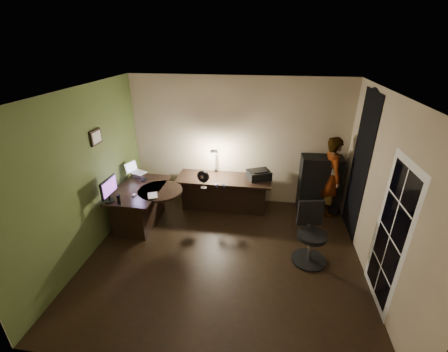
# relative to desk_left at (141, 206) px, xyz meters

# --- Properties ---
(floor) EXTENTS (4.50, 4.00, 0.01)m
(floor) POSITION_rel_desk_left_xyz_m (1.72, -0.74, -0.39)
(floor) COLOR black
(floor) RESTS_ON ground
(ceiling) EXTENTS (4.50, 4.00, 0.01)m
(ceiling) POSITION_rel_desk_left_xyz_m (1.72, -0.74, 2.32)
(ceiling) COLOR silver
(ceiling) RESTS_ON floor
(wall_back) EXTENTS (4.50, 0.01, 2.70)m
(wall_back) POSITION_rel_desk_left_xyz_m (1.72, 1.26, 0.96)
(wall_back) COLOR tan
(wall_back) RESTS_ON floor
(wall_front) EXTENTS (4.50, 0.01, 2.70)m
(wall_front) POSITION_rel_desk_left_xyz_m (1.72, -2.75, 0.96)
(wall_front) COLOR tan
(wall_front) RESTS_ON floor
(wall_left) EXTENTS (0.01, 4.00, 2.70)m
(wall_left) POSITION_rel_desk_left_xyz_m (-0.53, -0.74, 0.96)
(wall_left) COLOR tan
(wall_left) RESTS_ON floor
(wall_right) EXTENTS (0.01, 4.00, 2.70)m
(wall_right) POSITION_rel_desk_left_xyz_m (3.98, -0.74, 0.96)
(wall_right) COLOR tan
(wall_right) RESTS_ON floor
(green_wall_overlay) EXTENTS (0.00, 4.00, 2.70)m
(green_wall_overlay) POSITION_rel_desk_left_xyz_m (-0.52, -0.74, 0.96)
(green_wall_overlay) COLOR #465829
(green_wall_overlay) RESTS_ON floor
(arched_doorway) EXTENTS (0.01, 0.90, 2.60)m
(arched_doorway) POSITION_rel_desk_left_xyz_m (3.96, 0.41, 0.91)
(arched_doorway) COLOR black
(arched_doorway) RESTS_ON floor
(french_door) EXTENTS (0.02, 0.92, 2.10)m
(french_door) POSITION_rel_desk_left_xyz_m (3.96, -1.29, 0.66)
(french_door) COLOR white
(french_door) RESTS_ON floor
(framed_picture) EXTENTS (0.04, 0.30, 0.25)m
(framed_picture) POSITION_rel_desk_left_xyz_m (-0.50, -0.29, 1.46)
(framed_picture) COLOR black
(framed_picture) RESTS_ON wall_left
(desk_left) EXTENTS (0.84, 1.35, 0.77)m
(desk_left) POSITION_rel_desk_left_xyz_m (0.00, 0.00, 0.00)
(desk_left) COLOR black
(desk_left) RESTS_ON floor
(desk_right) EXTENTS (1.94, 0.68, 0.73)m
(desk_right) POSITION_rel_desk_left_xyz_m (1.50, 0.79, -0.02)
(desk_right) COLOR black
(desk_right) RESTS_ON floor
(cabinet) EXTENTS (0.82, 0.43, 1.21)m
(cabinet) POSITION_rel_desk_left_xyz_m (3.45, 1.04, 0.22)
(cabinet) COLOR black
(cabinet) RESTS_ON floor
(laptop_stand) EXTENTS (0.24, 0.21, 0.09)m
(laptop_stand) POSITION_rel_desk_left_xyz_m (-0.20, 0.49, 0.44)
(laptop_stand) COLOR silver
(laptop_stand) RESTS_ON desk_left
(laptop) EXTENTS (0.40, 0.39, 0.21)m
(laptop) POSITION_rel_desk_left_xyz_m (-0.20, 0.49, 0.59)
(laptop) COLOR silver
(laptop) RESTS_ON laptop_stand
(monitor) EXTENTS (0.11, 0.47, 0.31)m
(monitor) POSITION_rel_desk_left_xyz_m (-0.30, -0.53, 0.55)
(monitor) COLOR black
(monitor) RESTS_ON desk_left
(mouse) EXTENTS (0.08, 0.10, 0.03)m
(mouse) POSITION_rel_desk_left_xyz_m (0.03, -0.29, 0.41)
(mouse) COLOR silver
(mouse) RESTS_ON desk_left
(phone) EXTENTS (0.09, 0.15, 0.01)m
(phone) POSITION_rel_desk_left_xyz_m (-0.03, 0.35, 0.40)
(phone) COLOR black
(phone) RESTS_ON desk_left
(pen) EXTENTS (0.03, 0.13, 0.01)m
(pen) POSITION_rel_desk_left_xyz_m (0.41, -0.28, 0.40)
(pen) COLOR black
(pen) RESTS_ON desk_left
(speaker) EXTENTS (0.08, 0.08, 0.16)m
(speaker) POSITION_rel_desk_left_xyz_m (-0.10, -0.60, 0.48)
(speaker) COLOR black
(speaker) RESTS_ON desk_left
(notepad) EXTENTS (0.24, 0.28, 0.01)m
(notepad) POSITION_rel_desk_left_xyz_m (0.36, -0.25, 0.40)
(notepad) COLOR silver
(notepad) RESTS_ON desk_left
(desk_fan) EXTENTS (0.27, 0.20, 0.37)m
(desk_fan) POSITION_rel_desk_left_xyz_m (1.17, 0.31, 0.51)
(desk_fan) COLOR black
(desk_fan) RESTS_ON desk_right
(headphones) EXTENTS (0.19, 0.08, 0.09)m
(headphones) POSITION_rel_desk_left_xyz_m (1.49, 0.38, 0.37)
(headphones) COLOR navy
(headphones) RESTS_ON desk_right
(printer) EXTENTS (0.55, 0.50, 0.20)m
(printer) POSITION_rel_desk_left_xyz_m (2.21, 0.88, 0.43)
(printer) COLOR black
(printer) RESTS_ON desk_right
(desk_lamp) EXTENTS (0.24, 0.30, 0.59)m
(desk_lamp) POSITION_rel_desk_left_xyz_m (1.28, 1.09, 0.62)
(desk_lamp) COLOR black
(desk_lamp) RESTS_ON desk_right
(office_chair) EXTENTS (0.65, 0.65, 1.01)m
(office_chair) POSITION_rel_desk_left_xyz_m (3.13, -0.65, 0.12)
(office_chair) COLOR black
(office_chair) RESTS_ON floor
(person) EXTENTS (0.50, 0.65, 1.66)m
(person) POSITION_rel_desk_left_xyz_m (3.65, 0.95, 0.44)
(person) COLOR #D8A88C
(person) RESTS_ON floor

